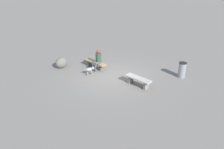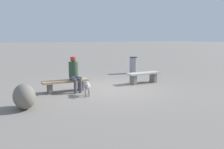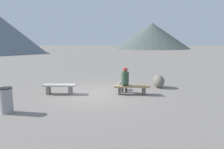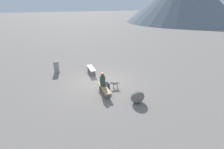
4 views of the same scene
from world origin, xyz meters
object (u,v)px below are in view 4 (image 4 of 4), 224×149
Objects in this scene: bench_left at (91,69)px; trash_bin at (56,67)px; seated_person at (104,81)px; bench_right at (104,89)px; boulder at (137,97)px; dog at (115,83)px.

trash_bin is (-1.20, -2.60, 0.13)m from bench_left.
seated_person is 5.09m from trash_bin.
bench_right is 1.84× the size of trash_bin.
boulder is (1.93, 1.37, -0.39)m from seated_person.
bench_left is at bearing -55.57° from dog.
seated_person is at bearing 167.13° from bench_right.
trash_bin reaches higher than bench_left.
seated_person is (3.15, 0.02, 0.41)m from bench_left.
seated_person is 0.93m from dog.
trash_bin reaches higher than boulder.
boulder is at bearing 15.75° from bench_left.
dog is at bearing 99.40° from seated_person.
bench_right is 2.75× the size of dog.
seated_person is 2.11× the size of dog.
dog is at bearing 16.08° from bench_left.
boulder is at bearing 42.37° from bench_right.
dog is 0.73× the size of boulder.
boulder reaches higher than dog.
bench_left is 5.27m from boulder.
bench_right is at bearing -15.33° from seated_person.
seated_person is (-0.32, 0.08, 0.43)m from bench_right.
bench_left is at bearing 178.34° from seated_person.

